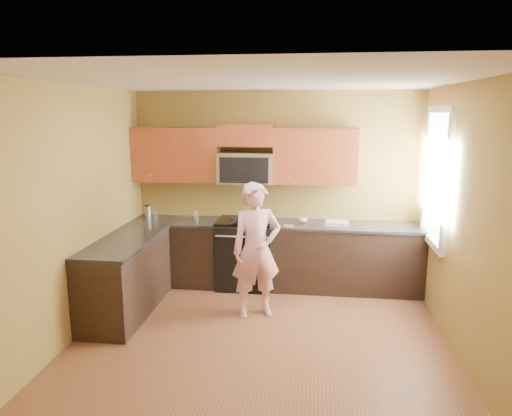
% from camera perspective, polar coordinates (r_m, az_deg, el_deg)
% --- Properties ---
extents(floor, '(4.00, 4.00, 0.00)m').
position_cam_1_polar(floor, '(5.15, 0.43, -16.24)').
color(floor, brown).
rests_on(floor, ground).
extents(ceiling, '(4.00, 4.00, 0.00)m').
position_cam_1_polar(ceiling, '(4.56, 0.49, 15.33)').
color(ceiling, white).
rests_on(ceiling, ground).
extents(wall_back, '(4.00, 0.00, 4.00)m').
position_cam_1_polar(wall_back, '(6.63, 2.47, 2.43)').
color(wall_back, olive).
rests_on(wall_back, ground).
extents(wall_front, '(4.00, 0.00, 4.00)m').
position_cam_1_polar(wall_front, '(2.78, -4.41, -10.66)').
color(wall_front, olive).
rests_on(wall_front, ground).
extents(wall_left, '(0.00, 4.00, 4.00)m').
position_cam_1_polar(wall_left, '(5.29, -21.62, -0.73)').
color(wall_left, olive).
rests_on(wall_left, ground).
extents(wall_right, '(0.00, 4.00, 4.00)m').
position_cam_1_polar(wall_right, '(4.87, 24.55, -1.96)').
color(wall_right, olive).
rests_on(wall_right, ground).
extents(cabinet_back_run, '(4.00, 0.60, 0.88)m').
position_cam_1_polar(cabinet_back_run, '(6.54, 2.18, -5.88)').
color(cabinet_back_run, black).
rests_on(cabinet_back_run, floor).
extents(cabinet_left_run, '(0.60, 1.60, 0.88)m').
position_cam_1_polar(cabinet_left_run, '(5.92, -15.60, -8.22)').
color(cabinet_left_run, black).
rests_on(cabinet_left_run, floor).
extents(countertop_back, '(4.00, 0.62, 0.04)m').
position_cam_1_polar(countertop_back, '(6.41, 2.21, -1.98)').
color(countertop_back, black).
rests_on(countertop_back, cabinet_back_run).
extents(countertop_left, '(0.62, 1.60, 0.04)m').
position_cam_1_polar(countertop_left, '(5.78, -15.75, -3.93)').
color(countertop_left, black).
rests_on(countertop_left, cabinet_left_run).
extents(stove, '(0.76, 0.65, 0.95)m').
position_cam_1_polar(stove, '(6.55, -1.34, -5.52)').
color(stove, black).
rests_on(stove, floor).
extents(microwave, '(0.76, 0.40, 0.42)m').
position_cam_1_polar(microwave, '(6.46, -1.21, 3.10)').
color(microwave, silver).
rests_on(microwave, wall_back).
extents(upper_cab_left, '(1.22, 0.33, 0.75)m').
position_cam_1_polar(upper_cab_left, '(6.71, -9.58, 3.26)').
color(upper_cab_left, brown).
rests_on(upper_cab_left, wall_back).
extents(upper_cab_right, '(1.12, 0.33, 0.75)m').
position_cam_1_polar(upper_cab_right, '(6.43, 7.17, 2.97)').
color(upper_cab_right, brown).
rests_on(upper_cab_right, wall_back).
extents(upper_cab_over_mw, '(0.76, 0.33, 0.30)m').
position_cam_1_polar(upper_cab_over_mw, '(6.43, -1.19, 8.88)').
color(upper_cab_over_mw, brown).
rests_on(upper_cab_over_mw, wall_back).
extents(window, '(0.06, 1.06, 1.66)m').
position_cam_1_polar(window, '(5.95, 21.23, 3.53)').
color(window, white).
rests_on(window, wall_right).
extents(woman, '(0.69, 0.57, 1.61)m').
position_cam_1_polar(woman, '(5.53, 0.04, -5.18)').
color(woman, pink).
rests_on(woman, floor).
extents(frying_pan, '(0.38, 0.52, 0.06)m').
position_cam_1_polar(frying_pan, '(6.35, -2.11, -1.65)').
color(frying_pan, black).
rests_on(frying_pan, stove).
extents(butter_tub, '(0.14, 0.14, 0.08)m').
position_cam_1_polar(butter_tub, '(6.40, 1.88, -1.83)').
color(butter_tub, yellow).
rests_on(butter_tub, countertop_back).
extents(toast_slice, '(0.12, 0.12, 0.01)m').
position_cam_1_polar(toast_slice, '(6.19, 3.95, -2.22)').
color(toast_slice, '#B27F47').
rests_on(toast_slice, countertop_back).
extents(napkin_a, '(0.13, 0.14, 0.06)m').
position_cam_1_polar(napkin_a, '(6.19, 0.19, -1.99)').
color(napkin_a, silver).
rests_on(napkin_a, countertop_back).
extents(napkin_b, '(0.15, 0.16, 0.07)m').
position_cam_1_polar(napkin_b, '(6.45, 5.76, -1.46)').
color(napkin_b, silver).
rests_on(napkin_b, countertop_back).
extents(dish_towel, '(0.32, 0.27, 0.05)m').
position_cam_1_polar(dish_towel, '(6.36, 9.86, -1.83)').
color(dish_towel, white).
rests_on(dish_towel, countertop_back).
extents(travel_mug, '(0.10, 0.10, 0.18)m').
position_cam_1_polar(travel_mug, '(6.94, -13.04, -1.05)').
color(travel_mug, silver).
rests_on(travel_mug, countertop_back).
extents(glass_a, '(0.09, 0.09, 0.12)m').
position_cam_1_polar(glass_a, '(6.77, -12.20, -0.81)').
color(glass_a, silver).
rests_on(glass_a, countertop_back).
extents(glass_b, '(0.08, 0.08, 0.12)m').
position_cam_1_polar(glass_b, '(6.65, -7.35, -0.87)').
color(glass_b, silver).
rests_on(glass_b, countertop_back).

